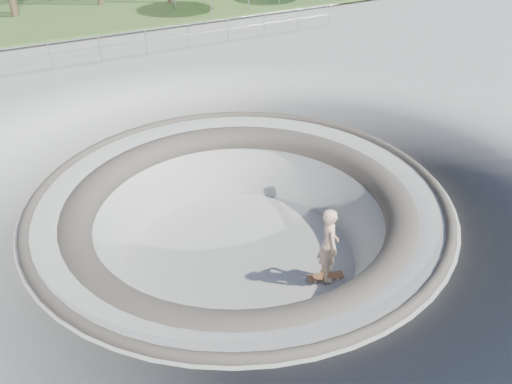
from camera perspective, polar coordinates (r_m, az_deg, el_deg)
ground at (r=12.34m, az=-1.90°, el=-0.33°), size 180.00×180.00×0.00m
skate_bowl at (r=13.41m, az=-1.76°, el=-6.95°), size 14.00×14.00×4.10m
distant_hills at (r=68.30m, az=-23.76°, el=17.99°), size 103.20×45.00×28.60m
safety_railing at (r=22.54m, az=-17.40°, el=15.42°), size 25.00×0.06×1.03m
skateboard at (r=12.80m, az=7.95°, el=-9.53°), size 0.94×0.54×0.09m
skater at (r=12.15m, az=8.31°, el=-5.92°), size 0.70×0.85×2.00m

